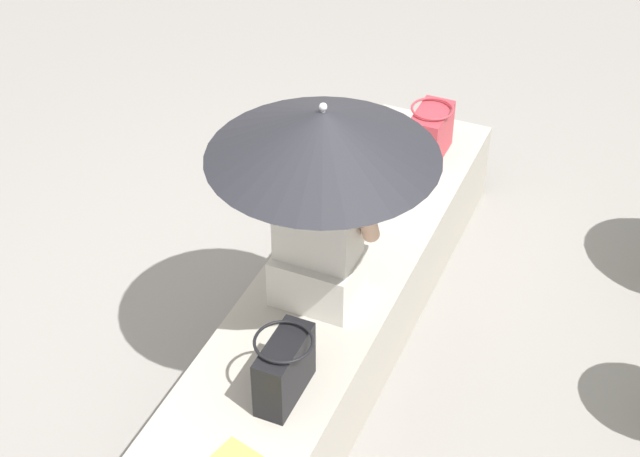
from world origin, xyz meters
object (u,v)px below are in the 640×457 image
at_px(parasol, 323,134).
at_px(handbag_black, 284,368).
at_px(tote_bag_canvas, 431,132).
at_px(person_seated, 318,222).

relative_size(parasol, handbag_black, 3.28).
distance_m(parasol, tote_bag_canvas, 1.47).
distance_m(handbag_black, tote_bag_canvas, 1.75).
relative_size(person_seated, tote_bag_canvas, 3.15).
height_order(parasol, handbag_black, parasol).
bearing_deg(handbag_black, parasol, -173.71).
height_order(person_seated, tote_bag_canvas, person_seated).
bearing_deg(person_seated, handbag_black, 10.71).
height_order(parasol, tote_bag_canvas, parasol).
bearing_deg(handbag_black, tote_bag_canvas, -179.37).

